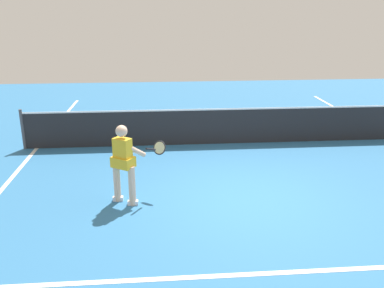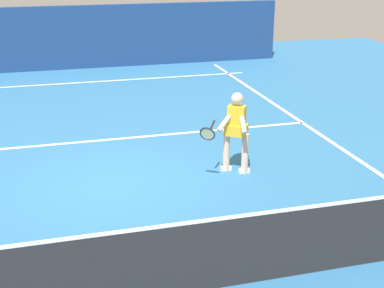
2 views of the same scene
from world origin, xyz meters
TOP-DOWN VIEW (x-y plane):
  - ground_plane at (0.00, 0.00)m, footprint 27.24×27.24m
  - service_line_marking at (0.00, -2.40)m, footprint 9.92×0.10m
  - court_net at (0.00, 3.48)m, footprint 10.60×0.08m
  - tennis_player at (-2.34, 0.05)m, footprint 1.08×0.76m

SIDE VIEW (x-z plane):
  - ground_plane at x=0.00m, z-range 0.00..0.00m
  - service_line_marking at x=0.00m, z-range 0.00..0.01m
  - court_net at x=0.00m, z-range -0.03..1.04m
  - tennis_player at x=-2.34m, z-range 0.07..1.62m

